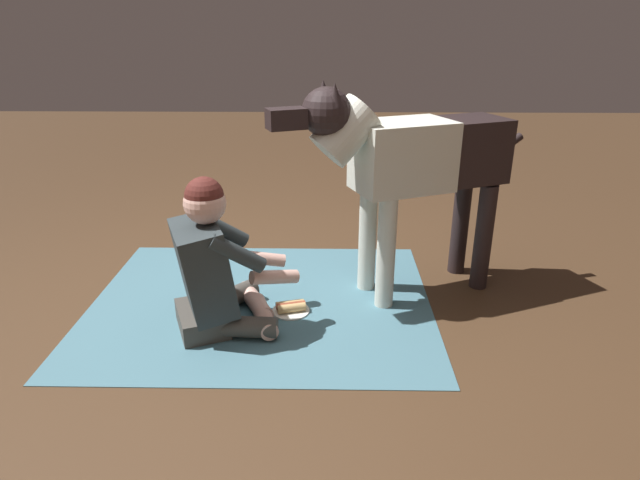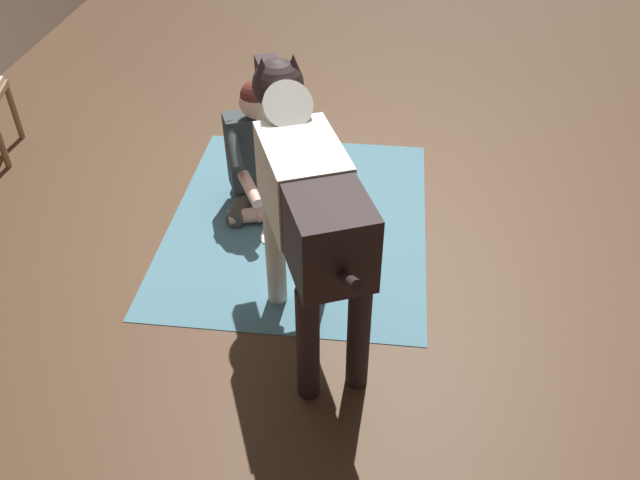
{
  "view_description": "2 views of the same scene",
  "coord_description": "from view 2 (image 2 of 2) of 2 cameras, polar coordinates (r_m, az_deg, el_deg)",
  "views": [
    {
      "loc": [
        -0.61,
        2.67,
        1.53
      ],
      "look_at": [
        -0.56,
        -0.14,
        0.37
      ],
      "focal_mm": 30.11,
      "sensor_mm": 36.0,
      "label": 1
    },
    {
      "loc": [
        -3.49,
        -0.59,
        2.5
      ],
      "look_at": [
        -0.8,
        -0.29,
        0.33
      ],
      "focal_mm": 36.86,
      "sensor_mm": 36.0,
      "label": 2
    }
  ],
  "objects": [
    {
      "name": "ground_plane",
      "position": [
        4.33,
        -2.59,
        3.49
      ],
      "size": [
        14.18,
        14.18,
        0.0
      ],
      "primitive_type": "plane",
      "color": "#48311E"
    },
    {
      "name": "area_rug",
      "position": [
        4.15,
        -1.88,
        1.73
      ],
      "size": [
        1.97,
        1.59,
        0.01
      ],
      "primitive_type": "cube",
      "color": "slate",
      "rests_on": "ground"
    },
    {
      "name": "person_sitting_on_floor",
      "position": [
        4.16,
        -5.17,
        7.35
      ],
      "size": [
        0.7,
        0.61,
        0.83
      ],
      "color": "#46423C",
      "rests_on": "ground"
    },
    {
      "name": "large_dog",
      "position": [
        2.97,
        -1.22,
        3.98
      ],
      "size": [
        1.48,
        0.72,
        1.26
      ],
      "color": "silver",
      "rests_on": "ground"
    },
    {
      "name": "hot_dog_on_plate",
      "position": [
        4.01,
        -3.72,
        0.54
      ],
      "size": [
        0.21,
        0.21,
        0.06
      ],
      "color": "white",
      "rests_on": "ground"
    }
  ]
}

